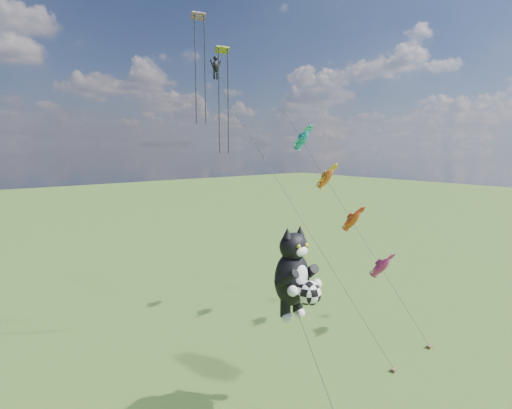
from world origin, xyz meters
TOP-DOWN VIEW (x-y plane):
  - cat_kite_rig at (1.99, 2.85)m, footprint 2.54×4.20m
  - fish_windsock_rig at (14.01, 9.79)m, footprint 1.09×15.96m
  - parafoil_rig at (5.00, 14.95)m, footprint 5.42×16.94m

SIDE VIEW (x-z plane):
  - cat_kite_rig at x=1.99m, z-range 2.46..12.91m
  - fish_windsock_rig at x=14.01m, z-range 1.10..19.54m
  - parafoil_rig at x=5.00m, z-range 8.03..33.79m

